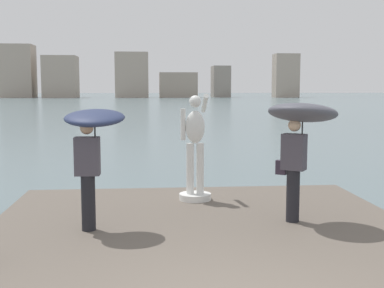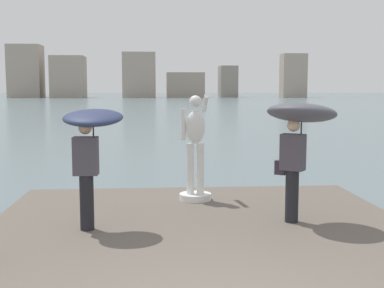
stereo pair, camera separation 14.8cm
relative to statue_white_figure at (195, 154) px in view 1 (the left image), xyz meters
The scene contains 6 objects.
ground_plane 34.73m from the statue_white_figure, 90.13° to the left, with size 400.00×400.00×0.00m, color slate.
pier 3.70m from the statue_white_figure, 91.30° to the right, with size 6.94×9.56×0.40m, color #60564C.
statue_white_figure is the anchor object (origin of this frame).
onlooker_left 2.74m from the statue_white_figure, 131.96° to the right, with size 0.97×0.99×1.95m.
onlooker_right 2.50m from the statue_white_figure, 49.27° to the right, with size 1.59×1.60×2.06m.
distant_skyline 124.95m from the statue_white_figure, 94.07° to the left, with size 77.45×11.39×13.66m.
Camera 1 is at (-0.85, -4.61, 2.64)m, focal length 47.23 mm.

